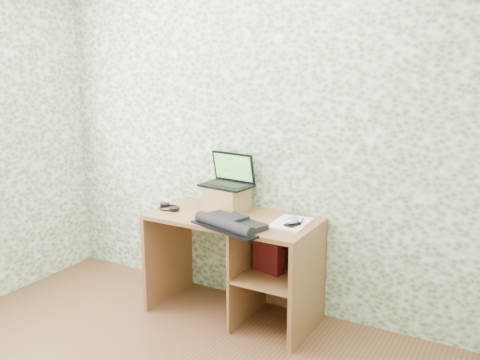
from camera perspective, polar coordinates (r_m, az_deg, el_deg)
The scene contains 10 objects.
wall_back at distance 3.94m, azimuth 1.51°, elevation 4.90°, with size 3.50×3.50×0.00m, color white.
desk at distance 3.87m, azimuth 0.49°, elevation -7.79°, with size 1.20×0.60×0.75m.
riser at distance 3.96m, azimuth -1.44°, elevation -1.91°, with size 0.29×0.24×0.17m, color olive.
laptop at distance 3.96m, azimuth -1.16°, elevation 0.23°, with size 0.39×0.29×0.24m.
keyboard at distance 3.56m, azimuth -1.15°, elevation -4.62°, with size 0.56×0.42×0.08m.
headphones at distance 4.02m, azimuth -7.55°, elevation -2.92°, with size 0.20×0.20×0.03m.
notepad at distance 3.64m, azimuth 5.42°, elevation -4.61°, with size 0.22×0.32×0.01m, color white.
mouse at distance 3.57m, azimuth 5.64°, elevation -4.49°, with size 0.08×0.12×0.04m, color silver.
pen at distance 3.64m, azimuth 6.58°, elevation -4.47°, with size 0.01×0.01×0.15m, color black.
red_box at distance 3.74m, azimuth 3.01°, elevation -7.84°, with size 0.22×0.07×0.27m, color maroon.
Camera 1 is at (1.83, -1.70, 1.86)m, focal length 40.00 mm.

